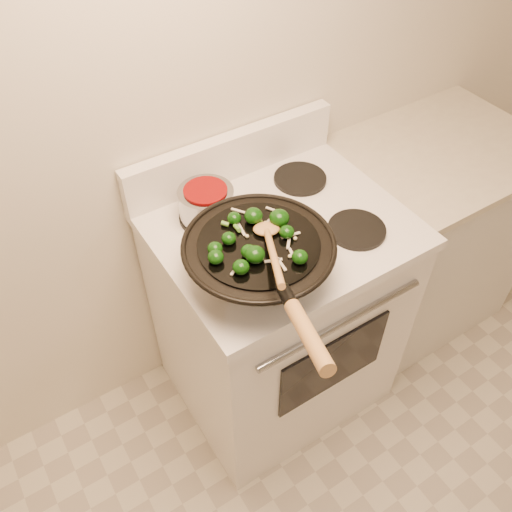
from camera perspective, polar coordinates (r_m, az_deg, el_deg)
stove at (r=2.03m, az=2.19°, el=-5.96°), size 0.78×0.67×1.08m
counter_unit at (r=2.44m, az=16.93°, el=2.14°), size 0.75×0.62×0.91m
wok at (r=1.48m, az=0.35°, el=-0.28°), size 0.42×0.68×0.25m
stirfry at (r=1.43m, az=-0.11°, el=1.88°), size 0.27×0.29×0.05m
wooden_spoon at (r=1.39m, az=1.51°, el=1.30°), size 0.19×0.31×0.12m
saucepan at (r=1.68m, az=-5.22°, el=5.59°), size 0.17×0.28×0.10m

